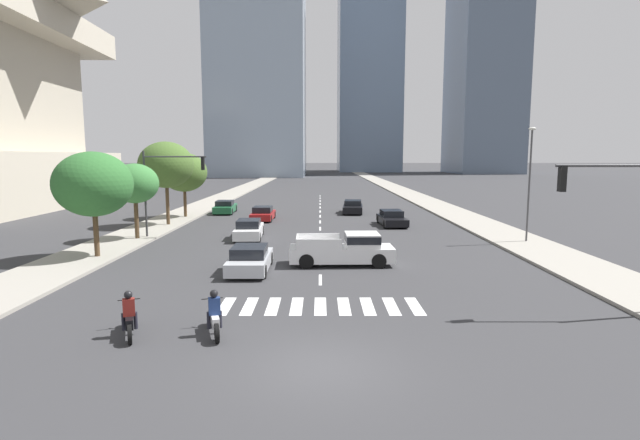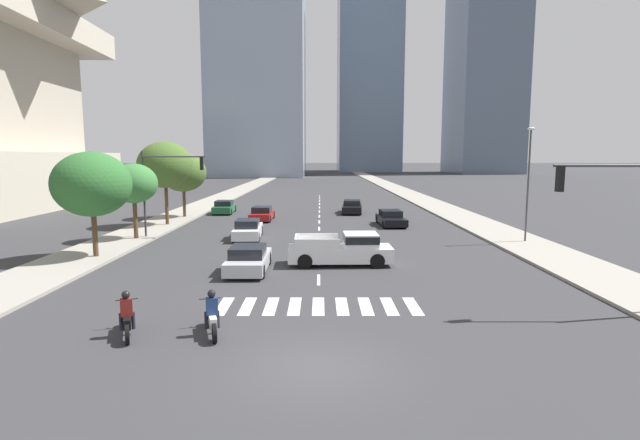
{
  "view_description": "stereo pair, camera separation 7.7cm",
  "coord_description": "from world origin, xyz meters",
  "views": [
    {
      "loc": [
        -0.01,
        -12.55,
        5.67
      ],
      "look_at": [
        0.0,
        15.43,
        2.0
      ],
      "focal_mm": 27.43,
      "sensor_mm": 36.0,
      "label": 1
    },
    {
      "loc": [
        0.06,
        -12.55,
        5.67
      ],
      "look_at": [
        0.0,
        15.43,
        2.0
      ],
      "focal_mm": 27.43,
      "sensor_mm": 36.0,
      "label": 2
    }
  ],
  "objects": [
    {
      "name": "street_tree_second",
      "position": [
        -12.41,
        20.11,
        3.84
      ],
      "size": [
        3.13,
        3.13,
        5.04
      ],
      "color": "#4C3823",
      "rests_on": "sidewalk_west"
    },
    {
      "name": "sidewalk_west",
      "position": [
        -13.21,
        30.0,
        0.07
      ],
      "size": [
        4.0,
        260.0,
        0.15
      ],
      "primitive_type": "cube",
      "color": "gray",
      "rests_on": "ground"
    },
    {
      "name": "street_tree_nearest",
      "position": [
        -12.41,
        14.12,
        4.14
      ],
      "size": [
        4.17,
        4.17,
        5.77
      ],
      "color": "#4C3823",
      "rests_on": "sidewalk_west"
    },
    {
      "name": "sedan_silver_0",
      "position": [
        -3.48,
        11.14,
        0.59
      ],
      "size": [
        1.91,
        4.45,
        1.29
      ],
      "rotation": [
        0.0,
        0.0,
        1.57
      ],
      "color": "#B7BABF",
      "rests_on": "ground"
    },
    {
      "name": "sedan_black_3",
      "position": [
        3.27,
        36.06,
        0.59
      ],
      "size": [
        2.26,
        4.87,
        1.28
      ],
      "rotation": [
        0.0,
        0.0,
        -1.65
      ],
      "color": "black",
      "rests_on": "ground"
    },
    {
      "name": "sedan_white_4",
      "position": [
        -4.94,
        20.9,
        0.61
      ],
      "size": [
        1.98,
        4.73,
        1.34
      ],
      "rotation": [
        0.0,
        0.0,
        1.62
      ],
      "color": "silver",
      "rests_on": "ground"
    },
    {
      "name": "office_tower_center_skyline",
      "position": [
        17.86,
        172.87,
        58.84
      ],
      "size": [
        22.1,
        27.98,
        118.75
      ],
      "color": "slate",
      "rests_on": "ground"
    },
    {
      "name": "sedan_black_2",
      "position": [
        5.9,
        27.27,
        0.58
      ],
      "size": [
        2.09,
        4.67,
        1.26
      ],
      "rotation": [
        0.0,
        0.0,
        -1.53
      ],
      "color": "black",
      "rests_on": "ground"
    },
    {
      "name": "motorcycle_lead",
      "position": [
        -6.06,
        2.38,
        0.58
      ],
      "size": [
        1.04,
        2.07,
        1.49
      ],
      "rotation": [
        0.0,
        0.0,
        1.94
      ],
      "color": "black",
      "rests_on": "ground"
    },
    {
      "name": "sedan_red_5",
      "position": [
        -5.08,
        30.49,
        0.57
      ],
      "size": [
        1.92,
        4.33,
        1.25
      ],
      "rotation": [
        0.0,
        0.0,
        1.55
      ],
      "color": "maroon",
      "rests_on": "ground"
    },
    {
      "name": "street_tree_fourth",
      "position": [
        -12.41,
        32.07,
        4.2
      ],
      "size": [
        4.16,
        4.16,
        5.83
      ],
      "color": "#4C3823",
      "rests_on": "sidewalk_west"
    },
    {
      "name": "sedan_green_1",
      "position": [
        -9.5,
        35.95,
        0.59
      ],
      "size": [
        2.0,
        4.62,
        1.28
      ],
      "rotation": [
        0.0,
        0.0,
        1.61
      ],
      "color": "#1E6038",
      "rests_on": "ground"
    },
    {
      "name": "pickup_truck",
      "position": [
        1.39,
        12.61,
        0.81
      ],
      "size": [
        5.45,
        2.13,
        1.67
      ],
      "rotation": [
        0.0,
        0.0,
        0.02
      ],
      "color": "silver",
      "rests_on": "ground"
    },
    {
      "name": "traffic_signal_near",
      "position": [
        10.73,
        4.41,
        3.98
      ],
      "size": [
        4.46,
        0.28,
        5.59
      ],
      "rotation": [
        0.0,
        0.0,
        3.14
      ],
      "color": "#333335",
      "rests_on": "sidewalk_east"
    },
    {
      "name": "ground_plane",
      "position": [
        0.0,
        0.0,
        0.0
      ],
      "size": [
        800.0,
        800.0,
        0.0
      ],
      "primitive_type": "plane",
      "color": "#333335"
    },
    {
      "name": "crosswalk_near",
      "position": [
        -0.0,
        5.43,
        0.0
      ],
      "size": [
        7.65,
        2.26,
        0.01
      ],
      "color": "silver",
      "rests_on": "ground"
    },
    {
      "name": "traffic_signal_far",
      "position": [
        -10.42,
        20.85,
        4.18
      ],
      "size": [
        4.57,
        0.28,
        5.88
      ],
      "color": "#333335",
      "rests_on": "sidewalk_west"
    },
    {
      "name": "motorcycle_trailing",
      "position": [
        -3.39,
        2.49,
        0.58
      ],
      "size": [
        0.92,
        2.09,
        1.49
      ],
      "rotation": [
        0.0,
        0.0,
        1.87
      ],
      "color": "black",
      "rests_on": "ground"
    },
    {
      "name": "sidewalk_east",
      "position": [
        13.21,
        30.0,
        0.07
      ],
      "size": [
        4.0,
        260.0,
        0.15
      ],
      "primitive_type": "cube",
      "color": "gray",
      "rests_on": "ground"
    },
    {
      "name": "lane_divider_center",
      "position": [
        0.0,
        33.43,
        0.0
      ],
      "size": [
        0.14,
        50.0,
        0.01
      ],
      "color": "silver",
      "rests_on": "ground"
    },
    {
      "name": "street_lamp_east",
      "position": [
        13.51,
        18.98,
        4.42
      ],
      "size": [
        0.5,
        0.24,
        7.35
      ],
      "color": "#3F3F42",
      "rests_on": "sidewalk_east"
    },
    {
      "name": "street_tree_third",
      "position": [
        -12.41,
        26.93,
        4.96
      ],
      "size": [
        4.37,
        4.37,
        6.68
      ],
      "color": "#4C3823",
      "rests_on": "sidewalk_west"
    }
  ]
}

